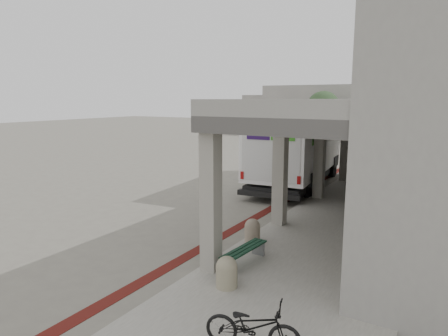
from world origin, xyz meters
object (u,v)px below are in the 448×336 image
Objects in this scene: fedex_truck at (297,145)px; bench at (244,253)px; bicycle_black at (253,326)px; utility_cabinet at (385,210)px.

bench is (2.30, -9.64, -1.50)m from fedex_truck.
bicycle_black is (1.69, -2.90, 0.14)m from bench.
fedex_truck reaches higher than bench.
utility_cabinet reaches higher than bicycle_black.
utility_cabinet is (2.40, 4.78, 0.22)m from bench.
fedex_truck is 8.70× the size of utility_cabinet.
utility_cabinet is at bearing -19.38° from bicycle_black.
bicycle_black is at bearing -77.55° from fedex_truck.
utility_cabinet is 7.72m from bicycle_black.
bench is 1.65× the size of utility_cabinet.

